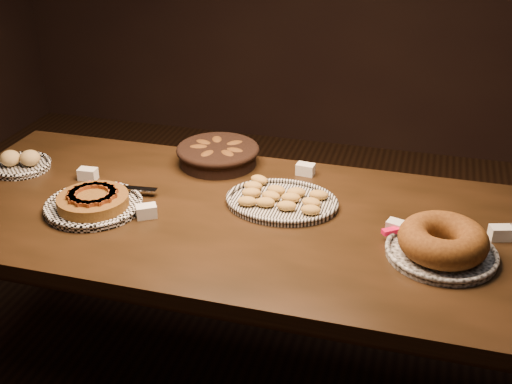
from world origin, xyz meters
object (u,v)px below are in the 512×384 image
(apple_tart_plate, at_px, (94,203))
(madeleine_platter, at_px, (281,200))
(buffet_table, at_px, (257,235))
(bundt_cake_plate, at_px, (442,244))

(apple_tart_plate, bearing_deg, madeleine_platter, 37.04)
(buffet_table, distance_m, madeleine_platter, 0.16)
(buffet_table, relative_size, madeleine_platter, 5.98)
(apple_tart_plate, bearing_deg, buffet_table, 28.34)
(apple_tart_plate, distance_m, madeleine_platter, 0.67)
(buffet_table, distance_m, apple_tart_plate, 0.59)
(madeleine_platter, relative_size, bundt_cake_plate, 1.03)
(bundt_cake_plate, bearing_deg, madeleine_platter, 161.34)
(buffet_table, bearing_deg, bundt_cake_plate, -7.63)
(madeleine_platter, xyz_separation_m, bundt_cake_plate, (0.56, -0.20, 0.03))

